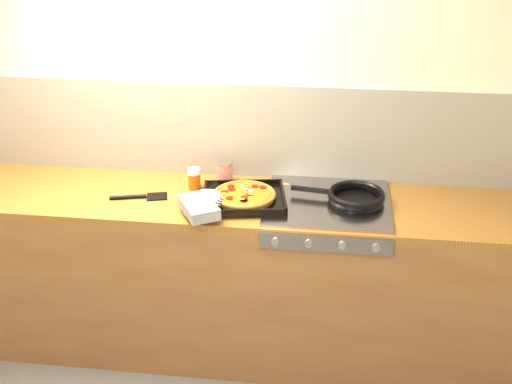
# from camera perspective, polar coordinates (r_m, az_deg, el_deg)

# --- Properties ---
(room_shell) EXTENTS (3.20, 3.20, 3.20)m
(room_shell) POSITION_cam_1_polar(r_m,az_deg,el_deg) (3.34, -1.04, 5.44)
(room_shell) COLOR white
(room_shell) RESTS_ON ground
(counter_run) EXTENTS (3.20, 0.62, 0.90)m
(counter_run) POSITION_cam_1_polar(r_m,az_deg,el_deg) (3.40, -1.64, -7.41)
(counter_run) COLOR brown
(counter_run) RESTS_ON ground
(stovetop) EXTENTS (0.60, 0.56, 0.02)m
(stovetop) POSITION_cam_1_polar(r_m,az_deg,el_deg) (3.14, 6.39, -0.93)
(stovetop) COLOR #939297
(stovetop) RESTS_ON counter_run
(pizza_on_tray) EXTENTS (0.53, 0.52, 0.07)m
(pizza_on_tray) POSITION_cam_1_polar(r_m,az_deg,el_deg) (3.08, -2.17, -0.55)
(pizza_on_tray) COLOR black
(pizza_on_tray) RESTS_ON stovetop
(frying_pan) EXTENTS (0.48, 0.31, 0.05)m
(frying_pan) POSITION_cam_1_polar(r_m,az_deg,el_deg) (3.14, 8.79, -0.42)
(frying_pan) COLOR black
(frying_pan) RESTS_ON stovetop
(tomato_can) EXTENTS (0.10, 0.10, 0.12)m
(tomato_can) POSITION_cam_1_polar(r_m,az_deg,el_deg) (3.32, -2.82, 1.73)
(tomato_can) COLOR maroon
(tomato_can) RESTS_ON counter_run
(juice_glass) EXTENTS (0.08, 0.08, 0.11)m
(juice_glass) POSITION_cam_1_polar(r_m,az_deg,el_deg) (3.27, -5.51, 1.21)
(juice_glass) COLOR #C74B0B
(juice_glass) RESTS_ON counter_run
(wooden_spoon) EXTENTS (0.30, 0.06, 0.02)m
(wooden_spoon) POSITION_cam_1_polar(r_m,az_deg,el_deg) (3.32, 1.03, 0.82)
(wooden_spoon) COLOR olive
(wooden_spoon) RESTS_ON counter_run
(black_spatula) EXTENTS (0.29, 0.12, 0.02)m
(black_spatula) POSITION_cam_1_polar(r_m,az_deg,el_deg) (3.23, -10.27, -0.42)
(black_spatula) COLOR black
(black_spatula) RESTS_ON counter_run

